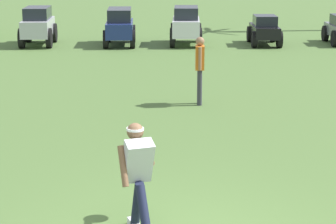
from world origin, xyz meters
TOP-DOWN VIEW (x-y plane):
  - frisbee_thrower at (-0.48, 0.43)m, footprint 0.48×1.12m
  - frisbee_in_flight at (-0.47, 0.98)m, footprint 0.29×0.29m
  - teammate_near_sideline at (0.56, 7.51)m, footprint 0.21×0.49m
  - parked_car_slot_a at (-5.05, 17.03)m, footprint 1.29×2.40m
  - parked_car_slot_b at (-2.03, 17.10)m, footprint 1.25×2.44m
  - parked_car_slot_c at (0.43, 17.22)m, footprint 1.21×2.37m
  - parked_car_slot_d at (3.34, 17.16)m, footprint 1.08×2.20m

SIDE VIEW (x-z plane):
  - parked_car_slot_d at x=3.34m, z-range 0.01..1.11m
  - frisbee_in_flight at x=-0.47m, z-range 0.62..0.71m
  - parked_car_slot_b at x=-2.03m, z-range 0.05..1.39m
  - parked_car_slot_a at x=-5.05m, z-range 0.04..1.44m
  - parked_car_slot_c at x=0.43m, z-range 0.04..1.44m
  - frisbee_thrower at x=-0.48m, z-range 0.09..1.51m
  - teammate_near_sideline at x=0.56m, z-range 0.16..1.72m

